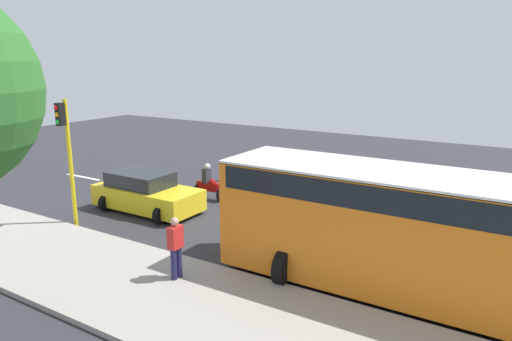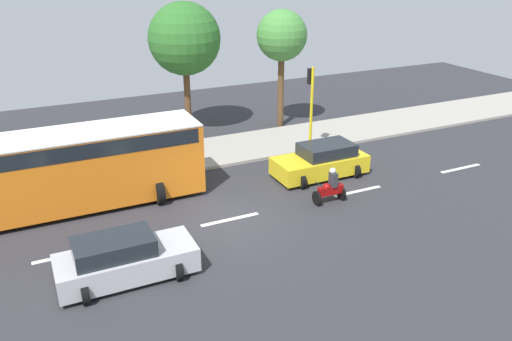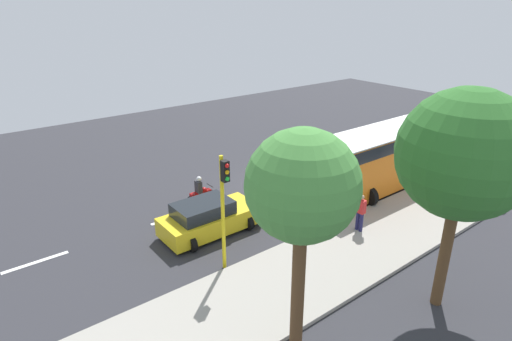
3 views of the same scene
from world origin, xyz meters
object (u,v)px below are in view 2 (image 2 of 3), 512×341
Objects in this scene: street_tree_north at (184,39)px; street_tree_south at (282,37)px; pedestrian_near_signal at (188,143)px; traffic_light_corner at (311,98)px; pedestrian_by_tree at (12,152)px; motorcycle at (330,188)px; city_bus at (61,167)px; car_silver at (124,259)px; car_yellow_cab at (321,161)px.

street_tree_north is 5.41m from street_tree_south.
street_tree_north is (4.57, -1.57, 4.19)m from pedestrian_near_signal.
pedestrian_near_signal is at bearing 77.01° from traffic_light_corner.
pedestrian_by_tree is 0.25× the size of street_tree_south.
motorcycle is 14.65m from pedestrian_by_tree.
pedestrian_by_tree is at bearing 94.12° from street_tree_south.
motorcycle is at bearing -149.16° from pedestrian_near_signal.
motorcycle is 0.91× the size of pedestrian_near_signal.
street_tree_south is at bearing -9.98° from traffic_light_corner.
city_bus is at bearing 95.51° from traffic_light_corner.
car_silver is 13.19m from traffic_light_corner.
street_tree_south is (9.91, -2.90, 4.57)m from motorcycle.
city_bus reaches higher than pedestrian_by_tree.
traffic_light_corner is 0.62× the size of street_tree_north.
traffic_light_corner reaches higher than pedestrian_by_tree.
street_tree_south is at bearing -64.07° from pedestrian_near_signal.
city_bus is 6.51× the size of pedestrian_by_tree.
car_silver is 0.96× the size of traffic_light_corner.
car_silver and car_yellow_cab have the same top height.
pedestrian_by_tree is 0.38× the size of traffic_light_corner.
street_tree_south reaches higher than car_silver.
street_tree_north reaches higher than street_tree_south.
city_bus is (1.51, 11.07, 1.13)m from car_yellow_cab.
pedestrian_by_tree is at bearing 75.08° from traffic_light_corner.
car_yellow_cab is 0.64× the size of street_tree_south.
street_tree_north is at bearing 76.70° from street_tree_south.
traffic_light_corner reaches higher than city_bus.
car_silver is 9.77m from pedestrian_near_signal.
pedestrian_by_tree is (10.70, 2.80, 0.35)m from car_silver.
car_silver is 2.83× the size of motorcycle.
city_bus is 10.93m from street_tree_north.
pedestrian_by_tree is at bearing 103.84° from street_tree_north.
traffic_light_corner is (-3.66, -13.73, 1.87)m from pedestrian_by_tree.
pedestrian_by_tree is (6.33, 12.80, 0.35)m from car_yellow_cab.
pedestrian_near_signal reaches higher than motorcycle.
motorcycle is (1.84, -8.86, -0.07)m from car_silver.
car_silver is 1.01× the size of car_yellow_cab.
car_yellow_cab is 14.28m from pedestrian_by_tree.
city_bus reaches higher than car_silver.
city_bus is 12.11m from traffic_light_corner.
city_bus is at bearing 112.98° from pedestrian_near_signal.
city_bus is 1.52× the size of street_tree_north.
car_yellow_cab is at bearing -116.30° from pedestrian_by_tree.
car_silver is at bearing -169.70° from city_bus.
street_tree_north is (2.29, -9.30, 4.19)m from pedestrian_by_tree.
pedestrian_near_signal is 8.06m from pedestrian_by_tree.
traffic_light_corner reaches higher than car_yellow_cab.
street_tree_south is at bearing -13.46° from car_yellow_cab.
car_silver is at bearing 113.63° from car_yellow_cab.
traffic_light_corner is (-1.39, -6.01, 1.87)m from pedestrian_near_signal.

